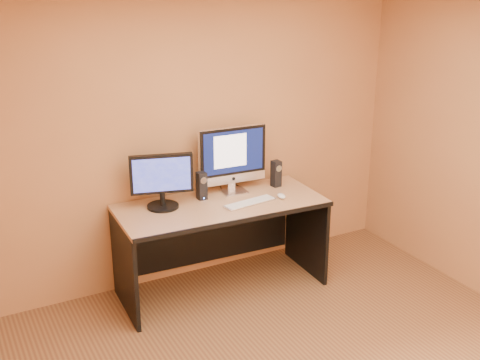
# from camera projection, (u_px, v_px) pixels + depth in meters

# --- Properties ---
(walls) EXTENTS (4.00, 4.00, 2.60)m
(walls) POSITION_uv_depth(u_px,v_px,m) (330.00, 216.00, 3.61)
(walls) COLOR #A77143
(walls) RESTS_ON ground
(desk) EXTENTS (1.79, 0.85, 0.81)m
(desk) POSITION_uv_depth(u_px,v_px,m) (221.00, 247.00, 5.23)
(desk) COLOR tan
(desk) RESTS_ON ground
(imac) EXTENTS (0.64, 0.26, 0.61)m
(imac) POSITION_uv_depth(u_px,v_px,m) (234.00, 160.00, 5.25)
(imac) COLOR silver
(imac) RESTS_ON desk
(second_monitor) EXTENTS (0.58, 0.39, 0.46)m
(second_monitor) POSITION_uv_depth(u_px,v_px,m) (162.00, 181.00, 4.94)
(second_monitor) COLOR black
(second_monitor) RESTS_ON desk
(speaker_left) EXTENTS (0.08, 0.08, 0.24)m
(speaker_left) POSITION_uv_depth(u_px,v_px,m) (202.00, 186.00, 5.16)
(speaker_left) COLOR black
(speaker_left) RESTS_ON desk
(speaker_right) EXTENTS (0.08, 0.09, 0.24)m
(speaker_right) POSITION_uv_depth(u_px,v_px,m) (276.00, 174.00, 5.46)
(speaker_right) COLOR black
(speaker_right) RESTS_ON desk
(keyboard) EXTENTS (0.49, 0.19, 0.02)m
(keyboard) POSITION_uv_depth(u_px,v_px,m) (250.00, 202.00, 5.09)
(keyboard) COLOR silver
(keyboard) RESTS_ON desk
(mouse) EXTENTS (0.08, 0.12, 0.04)m
(mouse) POSITION_uv_depth(u_px,v_px,m) (281.00, 196.00, 5.21)
(mouse) COLOR silver
(mouse) RESTS_ON desk
(cable_a) EXTENTS (0.04, 0.24, 0.01)m
(cable_a) POSITION_uv_depth(u_px,v_px,m) (237.00, 185.00, 5.51)
(cable_a) COLOR black
(cable_a) RESTS_ON desk
(cable_b) EXTENTS (0.07, 0.19, 0.01)m
(cable_b) POSITION_uv_depth(u_px,v_px,m) (221.00, 189.00, 5.41)
(cable_b) COLOR black
(cable_b) RESTS_ON desk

